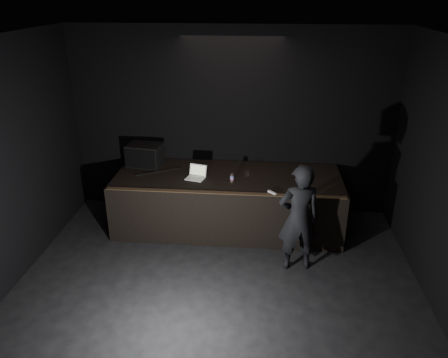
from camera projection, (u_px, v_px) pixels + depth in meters
name	position (u px, v px, depth m)	size (l,w,h in m)	color
ground	(210.00, 330.00, 5.65)	(7.00, 7.00, 0.00)	black
room_walls	(207.00, 188.00, 4.83)	(6.10, 7.10, 3.52)	black
stage_riser	(228.00, 201.00, 7.93)	(4.00, 1.50, 1.00)	black
riser_lip	(224.00, 193.00, 7.08)	(3.92, 0.10, 0.01)	brown
stage_monitor	(145.00, 155.00, 8.11)	(0.67, 0.53, 0.41)	black
cable	(158.00, 172.00, 7.87)	(0.02, 0.02, 0.85)	black
laptop	(196.00, 175.00, 7.64)	(0.37, 0.35, 0.22)	silver
beer_can	(232.00, 178.00, 7.46)	(0.07, 0.07, 0.15)	silver
plastic_cup	(248.00, 174.00, 7.65)	(0.09, 0.09, 0.11)	white
wii_remote	(272.00, 193.00, 7.06)	(0.04, 0.17, 0.03)	white
person	(299.00, 218.00, 6.58)	(0.63, 0.42, 1.74)	black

